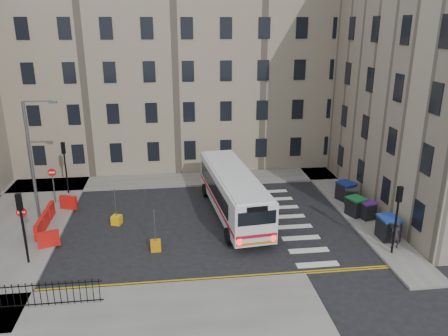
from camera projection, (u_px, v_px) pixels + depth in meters
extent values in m
plane|color=black|center=(232.00, 222.00, 29.52)|extent=(120.00, 120.00, 0.00)
cube|color=slate|center=(147.00, 181.00, 36.89)|extent=(36.00, 3.20, 0.15)
cube|color=slate|center=(338.00, 193.00, 34.32)|extent=(2.40, 26.00, 0.15)
cube|color=slate|center=(20.00, 226.00, 28.80)|extent=(6.00, 22.00, 0.15)
cube|color=slate|center=(107.00, 327.00, 19.27)|extent=(20.00, 6.00, 0.15)
cube|color=gray|center=(135.00, 77.00, 40.75)|extent=(38.00, 10.50, 16.00)
cylinder|color=black|center=(395.00, 228.00, 24.80)|extent=(0.12, 0.12, 3.20)
cube|color=black|center=(400.00, 194.00, 24.15)|extent=(0.28, 0.22, 0.90)
cylinder|color=black|center=(66.00, 174.00, 33.68)|extent=(0.12, 0.12, 3.20)
cube|color=black|center=(63.00, 148.00, 33.03)|extent=(0.28, 0.22, 0.90)
cylinder|color=black|center=(25.00, 236.00, 23.80)|extent=(0.12, 0.12, 3.20)
cube|color=black|center=(19.00, 202.00, 23.15)|extent=(0.28, 0.22, 0.90)
cylinder|color=#595B5E|center=(31.00, 162.00, 28.56)|extent=(0.20, 0.20, 8.00)
cube|color=#595B5E|center=(22.00, 100.00, 27.27)|extent=(0.50, 0.22, 0.14)
cylinder|color=#595B5E|center=(54.00, 188.00, 31.86)|extent=(0.08, 0.08, 2.40)
cube|color=red|center=(51.00, 168.00, 31.39)|extent=(0.60, 0.04, 0.60)
cylinder|color=#595B5E|center=(25.00, 231.00, 25.28)|extent=(0.08, 0.08, 2.40)
cube|color=red|center=(21.00, 207.00, 24.80)|extent=(0.60, 0.04, 0.60)
cube|color=red|center=(39.00, 230.00, 26.94)|extent=(0.25, 1.25, 1.00)
cube|color=red|center=(45.00, 220.00, 28.36)|extent=(0.25, 1.25, 1.00)
cube|color=red|center=(51.00, 210.00, 29.77)|extent=(0.25, 1.25, 1.00)
cube|color=red|center=(68.00, 202.00, 31.10)|extent=(1.26, 0.66, 1.00)
cube|color=red|center=(48.00, 239.00, 25.83)|extent=(1.26, 0.66, 1.00)
cube|color=black|center=(15.00, 287.00, 20.08)|extent=(7.80, 0.04, 0.04)
cube|color=black|center=(18.00, 306.00, 20.41)|extent=(7.80, 0.04, 0.04)
cube|color=silver|center=(233.00, 191.00, 30.07)|extent=(3.67, 11.47, 2.56)
cube|color=black|center=(213.00, 187.00, 30.21)|extent=(0.95, 8.98, 1.02)
cube|color=black|center=(249.00, 184.00, 30.75)|extent=(0.95, 8.98, 1.02)
cube|color=black|center=(216.00, 163.00, 35.21)|extent=(2.25, 0.28, 1.13)
cube|color=black|center=(257.00, 218.00, 24.69)|extent=(2.25, 0.28, 0.82)
cube|color=#A30E23|center=(215.00, 201.00, 30.00)|extent=(1.14, 11.02, 0.18)
cube|color=#A30E23|center=(251.00, 198.00, 30.54)|extent=(1.14, 11.02, 0.18)
cube|color=#FF0C0C|center=(239.00, 242.00, 24.90)|extent=(0.23, 0.07, 0.41)
cube|color=#FF0C0C|center=(273.00, 238.00, 25.33)|extent=(0.23, 0.07, 0.41)
cylinder|color=black|center=(205.00, 190.00, 33.72)|extent=(0.39, 1.05, 1.02)
cylinder|color=black|center=(237.00, 188.00, 34.25)|extent=(0.39, 1.05, 1.02)
cylinder|color=black|center=(228.00, 236.00, 26.51)|extent=(0.39, 1.05, 1.02)
cylinder|color=black|center=(268.00, 232.00, 27.05)|extent=(0.39, 1.05, 1.02)
cube|color=black|center=(388.00, 229.00, 26.77)|extent=(1.09, 1.26, 1.30)
cube|color=#1B3897|center=(389.00, 218.00, 26.54)|extent=(1.15, 1.32, 0.14)
cube|color=black|center=(366.00, 210.00, 29.67)|extent=(1.12, 1.23, 1.09)
cube|color=#491C6C|center=(367.00, 202.00, 29.48)|extent=(1.18, 1.29, 0.11)
cube|color=black|center=(356.00, 207.00, 30.07)|extent=(1.28, 1.38, 1.17)
cube|color=#176B31|center=(357.00, 198.00, 29.87)|extent=(1.35, 1.44, 0.12)
cube|color=black|center=(351.00, 196.00, 32.17)|extent=(1.15, 1.24, 1.06)
cube|color=#343436|center=(351.00, 189.00, 31.98)|extent=(1.21, 1.30, 0.11)
cube|color=black|center=(346.00, 192.00, 32.68)|extent=(1.43, 1.51, 1.25)
cube|color=navy|center=(347.00, 183.00, 32.47)|extent=(1.50, 1.58, 0.13)
imported|color=black|center=(396.00, 235.00, 25.59)|extent=(0.66, 0.47, 1.71)
cube|color=#ECAD0D|center=(117.00, 220.00, 29.15)|extent=(0.76, 0.76, 0.60)
cube|color=#C57D0B|center=(156.00, 246.00, 25.79)|extent=(0.63, 0.63, 0.60)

